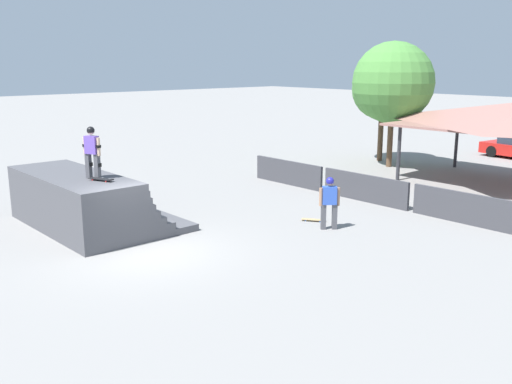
# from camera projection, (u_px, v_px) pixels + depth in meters

# --- Properties ---
(ground_plane) EXTENTS (160.00, 160.00, 0.00)m
(ground_plane) POSITION_uv_depth(u_px,v_px,m) (147.00, 252.00, 16.11)
(ground_plane) COLOR gray
(quarter_pipe_ramp) EXTENTS (5.73, 3.86, 1.78)m
(quarter_pipe_ramp) POSITION_uv_depth(u_px,v_px,m) (84.00, 203.00, 18.47)
(quarter_pipe_ramp) COLOR #4C4C51
(quarter_pipe_ramp) RESTS_ON ground
(skater_on_deck) EXTENTS (0.68, 0.41, 1.59)m
(skater_on_deck) POSITION_uv_depth(u_px,v_px,m) (92.00, 149.00, 17.19)
(skater_on_deck) COLOR #4C4C51
(skater_on_deck) RESTS_ON quarter_pipe_ramp
(skateboard_on_deck) EXTENTS (0.86, 0.51, 0.09)m
(skateboard_on_deck) POSITION_uv_depth(u_px,v_px,m) (102.00, 179.00, 17.03)
(skateboard_on_deck) COLOR red
(skateboard_on_deck) RESTS_ON quarter_pipe_ramp
(bystander_walking) EXTENTS (0.50, 0.59, 1.71)m
(bystander_walking) POSITION_uv_depth(u_px,v_px,m) (329.00, 199.00, 18.14)
(bystander_walking) COLOR #4C4C51
(bystander_walking) RESTS_ON ground
(skateboard_on_ground) EXTENTS (0.78, 0.62, 0.09)m
(skateboard_on_ground) POSITION_uv_depth(u_px,v_px,m) (314.00, 220.00, 19.23)
(skateboard_on_ground) COLOR blue
(skateboard_on_ground) RESTS_ON ground
(barrier_fence) EXTENTS (12.30, 0.12, 1.05)m
(barrier_fence) POSITION_uv_depth(u_px,v_px,m) (365.00, 188.00, 21.89)
(barrier_fence) COLOR #3D3D42
(barrier_fence) RESTS_ON ground
(tree_beside_pavilion) EXTENTS (3.27, 3.27, 5.50)m
(tree_beside_pavilion) POSITION_uv_depth(u_px,v_px,m) (383.00, 89.00, 30.23)
(tree_beside_pavilion) COLOR brown
(tree_beside_pavilion) RESTS_ON ground
(tree_far_back) EXTENTS (4.06, 4.06, 6.28)m
(tree_far_back) POSITION_uv_depth(u_px,v_px,m) (393.00, 83.00, 28.37)
(tree_far_back) COLOR brown
(tree_far_back) RESTS_ON ground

